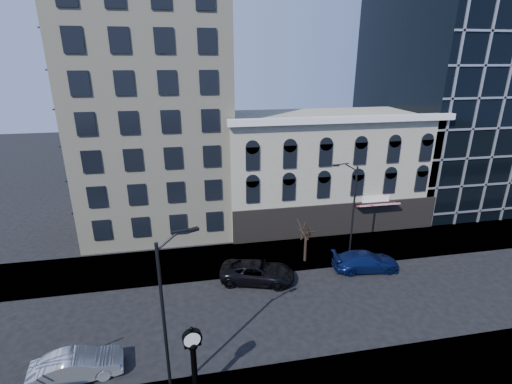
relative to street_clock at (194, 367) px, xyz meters
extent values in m
plane|color=black|center=(3.34, 6.53, -2.25)|extent=(160.00, 160.00, 0.00)
cube|color=gray|center=(3.34, 14.53, -2.19)|extent=(160.00, 6.00, 0.12)
cube|color=beige|center=(-2.66, 25.53, 16.75)|extent=(15.00, 15.00, 38.00)
cube|color=#A9A48B|center=(15.34, 22.53, 3.75)|extent=(22.00, 10.00, 12.00)
cube|color=white|center=(15.34, 17.33, 9.95)|extent=(22.60, 0.80, 0.60)
cube|color=black|center=(15.34, 17.48, -0.45)|extent=(22.00, 0.30, 3.60)
cube|color=maroon|center=(19.34, 16.93, 1.15)|extent=(4.50, 1.18, 0.55)
cube|color=black|center=(35.34, 27.53, 11.75)|extent=(20.00, 20.00, 28.00)
cylinder|color=black|center=(0.00, 0.00, -0.09)|extent=(0.31, 0.31, 2.82)
sphere|color=black|center=(0.00, 0.00, 1.42)|extent=(0.54, 0.54, 0.54)
cube|color=black|center=(0.00, 0.00, 1.51)|extent=(0.90, 0.36, 0.24)
cylinder|color=black|center=(0.00, 0.00, 1.90)|extent=(1.05, 0.48, 1.01)
cylinder|color=white|center=(0.00, -0.17, 1.90)|extent=(0.85, 0.17, 0.86)
cylinder|color=white|center=(0.00, 0.17, 1.90)|extent=(0.85, 0.17, 0.86)
sphere|color=black|center=(0.00, 0.00, 2.49)|extent=(0.19, 0.19, 0.19)
cylinder|color=black|center=(-1.35, 0.53, 2.53)|extent=(0.17, 0.17, 9.32)
cube|color=black|center=(0.53, 1.36, 7.35)|extent=(0.64, 0.46, 0.15)
cylinder|color=black|center=(14.50, 12.53, 2.30)|extent=(0.16, 0.16, 8.86)
cylinder|color=black|center=(14.50, 12.53, -1.93)|extent=(0.37, 0.37, 0.41)
cube|color=black|center=(12.55, 12.69, 6.88)|extent=(0.58, 0.27, 0.14)
cylinder|color=black|center=(10.37, 12.95, -0.76)|extent=(0.25, 0.25, 2.75)
imported|color=#A5A8AD|center=(-6.70, 2.82, -1.43)|extent=(5.23, 2.47, 1.66)
imported|color=black|center=(5.49, 10.66, -1.40)|extent=(6.72, 4.48, 1.71)
imported|color=#0C194C|center=(15.17, 10.64, -1.41)|extent=(6.00, 2.95, 1.68)
camera|label=1|loc=(0.33, -15.59, 15.28)|focal=26.00mm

